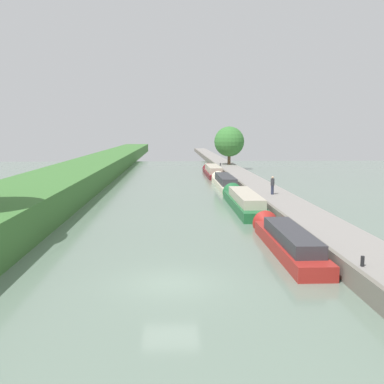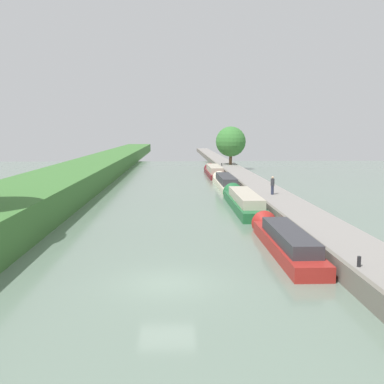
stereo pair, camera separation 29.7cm
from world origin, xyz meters
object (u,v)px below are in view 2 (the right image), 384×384
Objects in this scene: narrowboat_green at (243,200)px; person_walking at (272,185)px; narrowboat_red at (284,240)px; narrowboat_cream at (225,182)px; mooring_bollard_near at (359,262)px; narrowboat_maroon at (214,171)px; mooring_bollard_far at (222,164)px.

narrowboat_green is 3.42m from person_walking.
narrowboat_red is 0.82× the size of narrowboat_cream.
narrowboat_red reaches higher than mooring_bollard_near.
mooring_bollard_far is (1.92, 6.37, 0.54)m from narrowboat_maroon.
mooring_bollard_near is at bearing -75.05° from narrowboat_red.
narrowboat_cream is at bearing 101.92° from person_walking.
narrowboat_red is 0.77× the size of narrowboat_maroon.
narrowboat_green is (-0.20, 13.97, 0.04)m from narrowboat_red.
narrowboat_cream is (0.07, 14.77, -0.02)m from narrowboat_green.
narrowboat_red is 24.98× the size of mooring_bollard_far.
narrowboat_maroon reaches higher than narrowboat_red.
mooring_bollard_far is at bearing 86.98° from narrowboat_green.
narrowboat_maroon is 6.68m from mooring_bollard_far.
mooring_bollard_near is 55.47m from mooring_bollard_far.
mooring_bollard_near is at bearing -92.75° from person_walking.
narrowboat_red is at bearing -89.20° from narrowboat_green.
mooring_bollard_far is (1.67, 49.24, 0.58)m from narrowboat_red.
mooring_bollard_near is (1.92, -49.10, 0.54)m from narrowboat_maroon.
narrowboat_cream is 13.75m from person_walking.
narrowboat_maroon reaches higher than mooring_bollard_far.
narrowboat_cream is 35.03m from mooring_bollard_near.
mooring_bollard_near is (1.86, -20.21, 0.55)m from narrowboat_green.
narrowboat_cream is at bearing -89.49° from narrowboat_maroon.
person_walking is at bearing 87.25° from mooring_bollard_near.
narrowboat_red is 6.77× the size of person_walking.
person_walking is 33.92m from mooring_bollard_far.
person_walking reaches higher than narrowboat_red.
narrowboat_green reaches higher than mooring_bollard_far.
narrowboat_green is at bearing 95.26° from mooring_bollard_near.
mooring_bollard_far is at bearing 73.25° from narrowboat_maroon.
narrowboat_red is 6.48m from mooring_bollard_near.
narrowboat_green is 30.89× the size of mooring_bollard_far.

